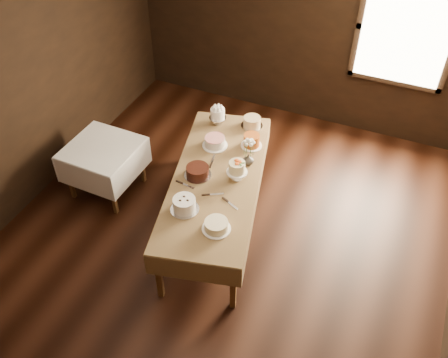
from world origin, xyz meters
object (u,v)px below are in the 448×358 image
Objects in this scene: side_table at (102,152)px; flower_vase at (248,159)px; cake_lattice at (215,142)px; cake_cream at (216,226)px; display_table at (216,181)px; cake_server_a at (217,194)px; cake_speckled at (252,122)px; cake_server_e at (188,186)px; cake_chocolate at (198,172)px; cake_swirl at (184,205)px; cake_caramel at (252,141)px; cake_meringue at (218,117)px; cake_server_c at (213,158)px; cake_server_d at (243,161)px; cake_flowers at (237,171)px; cake_server_b at (233,206)px.

flower_vase is at bearing 11.40° from side_table.
cake_lattice reaches higher than cake_cream.
cake_server_a reaches higher than display_table.
cake_speckled reaches higher than cake_lattice.
display_table is at bearing 57.88° from cake_server_e.
cake_chocolate is at bearing 128.76° from cake_cream.
cake_lattice is 0.77m from cake_server_e.
cake_server_e is at bearing -87.89° from cake_lattice.
cake_swirl is at bearing -98.63° from display_table.
cake_lattice is 0.44m from cake_caramel.
cake_chocolate is 0.98× the size of cake_cream.
cake_meringue is at bearing 83.66° from cake_server_a.
cake_cream reaches higher than display_table.
side_table is 3.32× the size of cake_caramel.
cake_server_d is at bearing -85.46° from cake_server_c.
cake_speckled reaches higher than cake_server_a.
cake_flowers is (0.22, 0.07, 0.16)m from display_table.
cake_caramel reaches higher than cake_server_e.
cake_server_d is at bearing -44.14° from cake_meringue.
cake_speckled is 1.20× the size of cake_server_b.
cake_server_e reaches higher than side_table.
cake_flowers is (0.20, -0.98, 0.04)m from cake_speckled.
cake_cream is at bearing -32.55° from cake_server_e.
cake_cream is (0.10, -0.78, -0.06)m from cake_flowers.
cake_server_e is (-0.23, -1.31, -0.06)m from cake_speckled.
cake_cream is (0.57, -1.21, -0.00)m from cake_lattice.
cake_cream is at bearing -96.56° from cake_server_a.
cake_flowers is 0.80× the size of cake_swirl.
flower_vase reaches higher than cake_server_e.
cake_cream is (0.72, -1.64, -0.06)m from cake_meringue.
cake_server_a is 0.63m from cake_server_d.
cake_flowers reaches higher than flower_vase.
cake_chocolate is at bearing -115.83° from cake_caramel.
display_table is 0.34m from cake_server_e.
cake_swirl is (-0.09, -0.60, 0.13)m from display_table.
cake_caramel is 1.91× the size of flower_vase.
cake_server_d is at bearing 161.07° from flower_vase.
cake_caramel is at bearing 125.15° from cake_server_b.
flower_vase is at bearing 55.25° from display_table.
cake_meringue reaches higher than flower_vase.
cake_server_c is 0.54m from cake_server_e.
cake_server_a is (0.12, -0.25, 0.06)m from display_table.
flower_vase is (0.33, 0.95, -0.01)m from cake_swirl.
cake_server_b is (1.88, -0.34, 0.14)m from side_table.
cake_swirl is at bearing -151.72° from cake_server_a.
display_table is at bearing 85.79° from cake_server_a.
cake_server_d is (0.34, 0.10, 0.00)m from cake_server_c.
cake_caramel is (0.40, 0.17, 0.02)m from cake_lattice.
cake_caramel is at bearing 57.70° from cake_server_a.
cake_chocolate reaches higher than cake_server_b.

